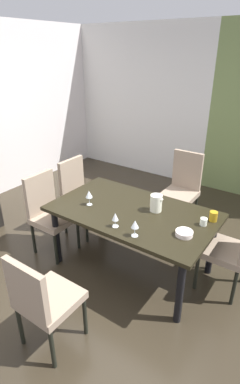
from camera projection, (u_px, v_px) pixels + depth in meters
ground_plane at (88, 269)px, 3.44m from camera, size 5.26×6.15×0.02m
back_panel_interior at (138, 102)px, 5.72m from camera, size 2.83×0.10×2.71m
dining_table at (132, 217)px, 3.19m from camera, size 1.73×1.01×0.74m
chair_left_far at (79, 193)px, 3.96m from camera, size 0.44×0.44×1.01m
chair_left_near at (49, 210)px, 3.56m from camera, size 0.44×0.44×0.99m
chair_right_far at (233, 248)px, 2.94m from camera, size 0.44×0.44×0.90m
chair_head_far at (183, 186)px, 4.17m from camera, size 0.44×0.45×1.02m
chair_head_near at (42, 299)px, 2.34m from camera, size 0.44×0.44×0.92m
wine_glass_near_shelf at (135, 225)px, 2.68m from camera, size 0.07×0.07×0.16m
wine_glass_south at (115, 217)px, 2.83m from camera, size 0.06×0.06×0.15m
wine_glass_rear at (89, 195)px, 3.22m from camera, size 0.07×0.07×0.17m
serving_bowl_east at (184, 233)px, 2.73m from camera, size 0.16×0.16×0.04m
cup_west at (204, 222)px, 2.88m from camera, size 0.07×0.07×0.07m
cup_near_window at (213, 216)px, 2.95m from camera, size 0.08×0.08×0.10m
pitcher_north at (156, 203)px, 3.11m from camera, size 0.14×0.12×0.18m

